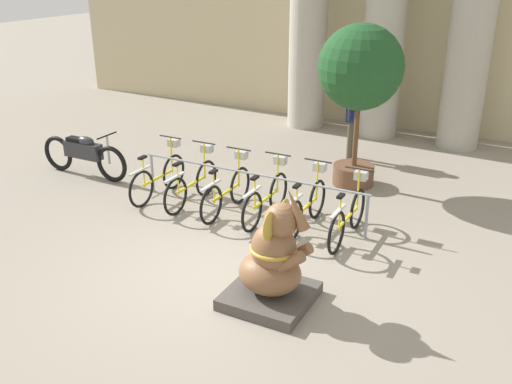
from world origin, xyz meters
name	(u,v)px	position (x,y,z in m)	size (l,w,h in m)	color
ground_plane	(221,271)	(0.00, 0.00, 0.00)	(60.00, 60.00, 0.00)	gray
building_facade	(398,7)	(0.00, 8.60, 3.00)	(20.00, 0.20, 6.00)	#C6B78E
column_left	(309,23)	(-1.94, 7.60, 2.62)	(1.19, 1.19, 5.16)	#ADA899
column_middle	(385,27)	(0.00, 7.60, 2.62)	(1.19, 1.19, 5.16)	#ADA899
column_right	(472,32)	(1.94, 7.60, 2.62)	(1.19, 1.19, 5.16)	#ADA899
bike_rack	(250,180)	(-0.58, 1.95, 0.62)	(4.28, 0.05, 0.77)	gray
bicycle_0	(159,176)	(-2.43, 1.83, 0.41)	(0.48, 1.67, 1.06)	black
bicycle_1	(192,183)	(-1.69, 1.83, 0.41)	(0.48, 1.67, 1.06)	black
bicycle_2	(227,190)	(-0.95, 1.81, 0.41)	(0.48, 1.67, 1.06)	black
bicycle_3	(267,197)	(-0.22, 1.87, 0.41)	(0.48, 1.67, 1.06)	black
bicycle_4	(307,205)	(0.52, 1.87, 0.41)	(0.48, 1.67, 1.06)	black
bicycle_5	(348,215)	(1.26, 1.80, 0.41)	(0.48, 1.67, 1.06)	black
elephant_statue	(273,264)	(0.99, -0.36, 0.56)	(1.07, 1.07, 1.66)	#4C4742
motorcycle	(84,154)	(-4.43, 2.01, 0.48)	(2.18, 0.55, 0.96)	black
person_pedestrian	(353,112)	(0.01, 5.55, 1.06)	(0.23, 0.47, 1.76)	brown
potted_tree	(360,74)	(0.57, 4.11, 2.17)	(1.58, 1.58, 3.09)	brown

